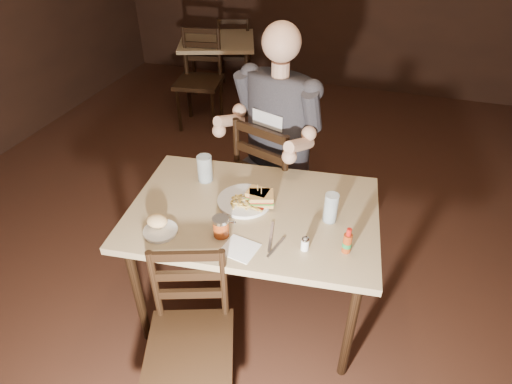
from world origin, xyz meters
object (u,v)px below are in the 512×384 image
(hot_sauce, at_px, (348,240))
(chair_far, at_px, (278,181))
(bg_table, at_px, (217,47))
(main_table, at_px, (253,220))
(glass_left, at_px, (205,169))
(syrup_dispenser, at_px, (221,227))
(dinner_plate, at_px, (245,201))
(side_plate, at_px, (161,232))
(diner, at_px, (275,112))
(bg_chair_far, at_px, (235,53))
(bg_chair_near, at_px, (199,82))
(glass_right, at_px, (331,208))
(chair_near, at_px, (190,346))

(hot_sauce, bearing_deg, chair_far, 123.24)
(bg_table, xyz_separation_m, hot_sauce, (1.82, -2.91, 0.16))
(main_table, height_order, glass_left, glass_left)
(bg_table, distance_m, hot_sauce, 3.44)
(hot_sauce, xyz_separation_m, syrup_dispenser, (-0.59, -0.07, -0.02))
(bg_table, relative_size, dinner_plate, 3.56)
(chair_far, bearing_deg, side_plate, 90.57)
(diner, bearing_deg, side_plate, -89.40)
(dinner_plate, bearing_deg, glass_left, 154.47)
(chair_far, height_order, bg_chair_far, chair_far)
(diner, xyz_separation_m, syrup_dispenser, (-0.02, -0.87, -0.21))
(glass_left, relative_size, side_plate, 0.96)
(bg_chair_near, relative_size, glass_left, 6.25)
(chair_far, bearing_deg, main_table, 112.76)
(chair_far, bearing_deg, hot_sauce, 142.10)
(chair_far, bearing_deg, bg_chair_near, -31.23)
(diner, bearing_deg, hot_sauce, -35.42)
(main_table, xyz_separation_m, glass_right, (0.40, 0.04, 0.15))
(chair_far, bearing_deg, syrup_dispenser, 106.45)
(bg_chair_far, xyz_separation_m, glass_left, (0.97, -3.12, 0.40))
(glass_left, distance_m, syrup_dispenser, 0.49)
(bg_table, distance_m, bg_chair_far, 0.60)
(glass_right, height_order, side_plate, glass_right)
(glass_right, distance_m, side_plate, 0.85)
(main_table, distance_m, bg_chair_far, 3.56)
(chair_near, bearing_deg, bg_chair_far, 87.73)
(glass_left, bearing_deg, side_plate, -93.34)
(chair_near, height_order, glass_left, glass_left)
(dinner_plate, bearing_deg, side_plate, -131.42)
(main_table, bearing_deg, chair_far, 93.89)
(side_plate, bearing_deg, diner, 71.73)
(main_table, bearing_deg, glass_right, 5.34)
(chair_far, distance_m, dinner_plate, 0.70)
(diner, relative_size, hot_sauce, 7.65)
(bg_chair_near, height_order, side_plate, bg_chair_near)
(bg_chair_near, distance_m, syrup_dispenser, 2.75)
(hot_sauce, distance_m, syrup_dispenser, 0.60)
(diner, distance_m, dinner_plate, 0.64)
(diner, distance_m, side_plate, 1.03)
(bg_chair_near, xyz_separation_m, diner, (1.25, -1.57, 0.55))
(main_table, bearing_deg, bg_table, 115.55)
(glass_right, xyz_separation_m, side_plate, (-0.77, -0.35, -0.07))
(diner, bearing_deg, syrup_dispenser, -72.54)
(glass_right, bearing_deg, main_table, -174.66)
(glass_right, bearing_deg, side_plate, -155.66)
(bg_chair_near, xyz_separation_m, dinner_plate, (1.25, -2.16, 0.29))
(chair_far, height_order, syrup_dispenser, chair_far)
(main_table, relative_size, hot_sauce, 10.15)
(dinner_plate, bearing_deg, bg_chair_far, 111.05)
(glass_left, height_order, side_plate, glass_left)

